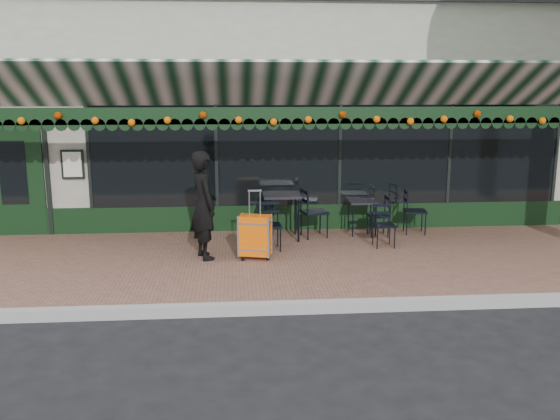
{
  "coord_description": "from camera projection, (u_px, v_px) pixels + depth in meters",
  "views": [
    {
      "loc": [
        -0.68,
        -7.42,
        2.92
      ],
      "look_at": [
        0.04,
        1.6,
        1.04
      ],
      "focal_mm": 38.0,
      "sensor_mm": 36.0,
      "label": 1
    }
  ],
  "objects": [
    {
      "name": "curb",
      "position": [
        287.0,
        308.0,
        7.8
      ],
      "size": [
        18.0,
        0.16,
        0.15
      ],
      "primitive_type": "cube",
      "color": "#9E9E99",
      "rests_on": "ground"
    },
    {
      "name": "woman",
      "position": [
        204.0,
        205.0,
        9.64
      ],
      "size": [
        0.63,
        0.76,
        1.78
      ],
      "primitive_type": "imported",
      "rotation": [
        0.0,
        0.0,
        1.94
      ],
      "color": "black",
      "rests_on": "sidewalk"
    },
    {
      "name": "cafe_table_a",
      "position": [
        362.0,
        204.0,
        11.32
      ],
      "size": [
        0.53,
        0.53,
        0.65
      ],
      "color": "black",
      "rests_on": "sidewalk"
    },
    {
      "name": "chair_a_front",
      "position": [
        384.0,
        226.0,
        10.44
      ],
      "size": [
        0.39,
        0.39,
        0.76
      ],
      "primitive_type": null,
      "rotation": [
        0.0,
        0.0,
        0.02
      ],
      "color": "black",
      "rests_on": "sidewalk"
    },
    {
      "name": "chair_b_right",
      "position": [
        314.0,
        213.0,
        11.11
      ],
      "size": [
        0.56,
        0.56,
        0.93
      ],
      "primitive_type": null,
      "rotation": [
        0.0,
        0.0,
        1.78
      ],
      "color": "black",
      "rests_on": "sidewalk"
    },
    {
      "name": "chair_a_right",
      "position": [
        415.0,
        212.0,
        11.38
      ],
      "size": [
        0.48,
        0.48,
        0.86
      ],
      "primitive_type": null,
      "rotation": [
        0.0,
        0.0,
        1.44
      ],
      "color": "black",
      "rests_on": "sidewalk"
    },
    {
      "name": "cafe_table_b",
      "position": [
        282.0,
        198.0,
        10.93
      ],
      "size": [
        0.69,
        0.69,
        0.85
      ],
      "color": "black",
      "rests_on": "sidewalk"
    },
    {
      "name": "restaurant_building",
      "position": [
        259.0,
        113.0,
        15.08
      ],
      "size": [
        12.0,
        9.6,
        4.5
      ],
      "color": "gray",
      "rests_on": "ground"
    },
    {
      "name": "suitcase",
      "position": [
        255.0,
        236.0,
        9.69
      ],
      "size": [
        0.55,
        0.39,
        1.14
      ],
      "rotation": [
        0.0,
        0.0,
        -0.25
      ],
      "color": "#F76107",
      "rests_on": "sidewalk"
    },
    {
      "name": "sidewalk",
      "position": [
        276.0,
        262.0,
        9.83
      ],
      "size": [
        18.0,
        4.0,
        0.15
      ],
      "primitive_type": "cube",
      "color": "brown",
      "rests_on": "ground"
    },
    {
      "name": "ground",
      "position": [
        287.0,
        311.0,
        7.89
      ],
      "size": [
        80.0,
        80.0,
        0.0
      ],
      "primitive_type": "plane",
      "color": "black",
      "rests_on": "ground"
    },
    {
      "name": "chair_b_front",
      "position": [
        269.0,
        226.0,
        10.23
      ],
      "size": [
        0.44,
        0.44,
        0.84
      ],
      "primitive_type": null,
      "rotation": [
        0.0,
        0.0,
        0.06
      ],
      "color": "black",
      "rests_on": "sidewalk"
    },
    {
      "name": "chair_b_left",
      "position": [
        262.0,
        217.0,
        11.06
      ],
      "size": [
        0.49,
        0.49,
        0.81
      ],
      "primitive_type": null,
      "rotation": [
        0.0,
        0.0,
        -1.82
      ],
      "color": "black",
      "rests_on": "sidewalk"
    },
    {
      "name": "chair_a_left",
      "position": [
        378.0,
        216.0,
        11.2
      ],
      "size": [
        0.39,
        0.39,
        0.77
      ],
      "primitive_type": null,
      "rotation": [
        0.0,
        0.0,
        -1.56
      ],
      "color": "black",
      "rests_on": "sidewalk"
    }
  ]
}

